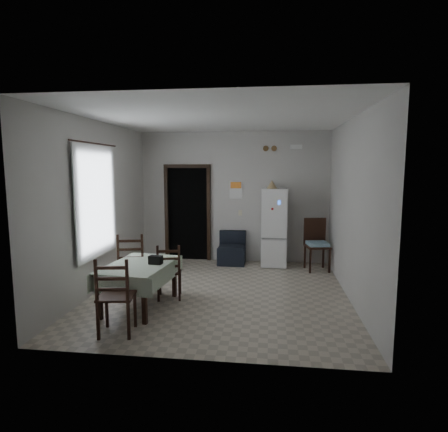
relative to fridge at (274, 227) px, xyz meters
The scene contains 25 objects.
ground 2.29m from the fridge, 115.18° to the right, with size 4.50×4.50×0.00m, color #AFA38F.
ceiling 2.97m from the fridge, 115.18° to the right, with size 4.20×4.50×0.02m, color white, non-canonical shape.
wall_back 1.14m from the fridge, 160.57° to the left, with size 4.20×0.02×2.90m, color beige, non-canonical shape.
wall_front 4.32m from the fridge, 102.25° to the right, with size 4.20×0.02×2.90m, color beige, non-canonical shape.
wall_left 3.63m from the fridge, 147.31° to the right, with size 0.02×4.50×2.90m, color beige, non-canonical shape.
wall_right 2.35m from the fridge, 58.29° to the right, with size 0.02×4.50×2.90m, color beige, non-canonical shape.
doorway 2.04m from the fridge, 165.04° to the left, with size 1.06×0.52×2.22m.
window_recess 3.79m from the fridge, 145.14° to the right, with size 0.10×1.20×1.60m, color silver.
curtain 3.71m from the fridge, 144.15° to the right, with size 0.02×1.45×1.85m, color silver.
curtain_rod 3.99m from the fridge, 144.05° to the right, with size 0.02×0.02×1.60m, color black.
calendar 1.20m from the fridge, 160.24° to the left, with size 0.28×0.02×0.40m, color white.
calendar_image 1.27m from the fridge, 160.60° to the left, with size 0.24×0.01×0.14m, color orange.
light_switch 0.86m from the fridge, 157.87° to the left, with size 0.08×0.02×0.12m, color beige.
vent_left 1.73m from the fridge, 124.21° to the left, with size 0.12×0.12×0.03m, color brown.
vent_right 1.71m from the fridge, 95.13° to the left, with size 0.12×0.12×0.03m, color brown.
emergency_light 1.79m from the fridge, 32.32° to the left, with size 0.25×0.07×0.09m, color white.
fridge is the anchor object (origin of this frame).
tan_cone 0.93m from the fridge, 139.24° to the right, with size 0.22×0.22×0.18m, color tan.
navy_seat 1.03m from the fridge, behind, with size 0.59×0.57×0.71m, color black, non-canonical shape.
corner_chair 0.98m from the fridge, 19.16° to the right, with size 0.46×0.46×1.07m, color black, non-canonical shape.
dining_table 3.43m from the fridge, 126.64° to the right, with size 0.86×1.30×0.68m, color #A4B59B, non-canonical shape.
black_bag 3.24m from the fridge, 123.31° to the right, with size 0.19×0.12×0.13m, color black.
dining_chair_far_left 3.20m from the fridge, 137.88° to the right, with size 0.45×0.45×1.04m, color black, non-canonical shape.
dining_chair_far_right 2.86m from the fridge, 126.75° to the right, with size 0.39×0.39×0.90m, color black, non-canonical shape.
dining_chair_near_head 4.17m from the fridge, 118.88° to the right, with size 0.44×0.44×1.02m, color black, non-canonical shape.
Camera 1 is at (0.82, -6.07, 2.11)m, focal length 30.00 mm.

